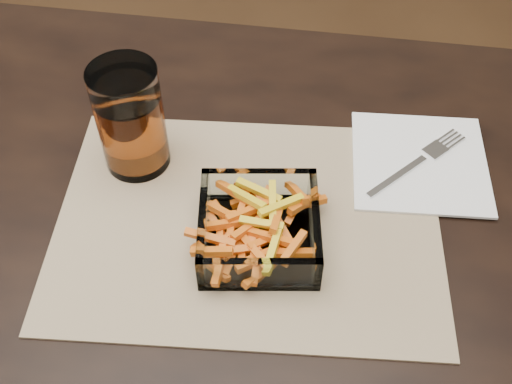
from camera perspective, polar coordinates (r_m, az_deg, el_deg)
dining_table at (r=0.83m, az=-11.97°, el=-8.71°), size 1.60×0.90×0.75m
placemat at (r=0.76m, az=-0.71°, el=-2.66°), size 0.48×0.37×0.00m
glass_bowl at (r=0.72m, az=0.28°, el=-3.41°), size 0.15×0.15×0.05m
tumbler at (r=0.79m, az=-11.05°, el=6.13°), size 0.08×0.08×0.14m
napkin at (r=0.84m, az=14.35°, el=2.58°), size 0.18×0.18×0.00m
fork at (r=0.84m, az=14.29°, el=2.67°), size 0.13×0.13×0.00m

